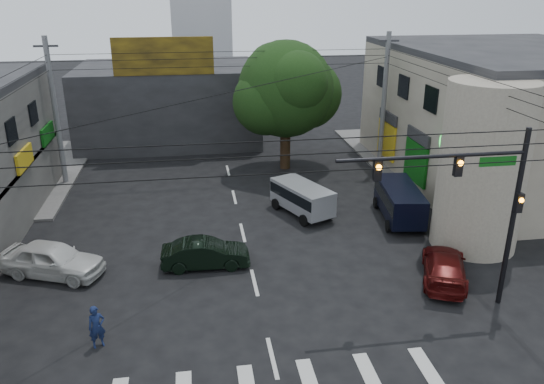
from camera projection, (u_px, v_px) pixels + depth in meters
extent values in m
plane|color=black|center=(261.00, 309.00, 20.87)|extent=(160.00, 160.00, 0.00)
cube|color=#514F4C|center=(465.00, 154.00, 39.98)|extent=(16.00, 16.00, 0.15)
cube|color=gray|center=(511.00, 118.00, 33.96)|extent=(14.00, 18.00, 8.00)
cylinder|color=gray|center=(482.00, 167.00, 24.67)|extent=(4.00, 4.00, 8.00)
cube|color=#232326|center=(169.00, 103.00, 43.17)|extent=(14.00, 10.00, 6.00)
cube|color=olive|center=(163.00, 56.00, 37.09)|extent=(7.00, 0.30, 2.60)
cylinder|color=black|center=(285.00, 137.00, 36.30)|extent=(0.70, 0.70, 4.40)
sphere|color=black|center=(286.00, 89.00, 35.11)|extent=(6.40, 6.40, 6.40)
cylinder|color=black|center=(513.00, 221.00, 20.00)|extent=(0.20, 0.20, 7.20)
cylinder|color=black|center=(433.00, 157.00, 18.52)|extent=(7.00, 0.14, 0.14)
cube|color=black|center=(458.00, 166.00, 18.81)|extent=(0.28, 0.22, 0.75)
cube|color=black|center=(377.00, 170.00, 18.38)|extent=(0.28, 0.22, 0.75)
sphere|color=orange|center=(461.00, 163.00, 18.62)|extent=(0.20, 0.20, 0.20)
sphere|color=orange|center=(379.00, 167.00, 18.20)|extent=(0.20, 0.20, 0.20)
cube|color=#0B5210|center=(498.00, 161.00, 18.98)|extent=(1.40, 0.06, 0.35)
cylinder|color=#59595B|center=(56.00, 113.00, 32.45)|extent=(0.32, 0.32, 9.20)
cylinder|color=#59595B|center=(384.00, 103.00, 35.44)|extent=(0.32, 0.32, 9.20)
imported|color=black|center=(206.00, 254.00, 23.80)|extent=(1.61, 4.01, 1.29)
imported|color=silver|center=(53.00, 259.00, 23.05)|extent=(4.88, 5.72, 1.53)
imported|color=#420A09|center=(444.00, 267.00, 22.74)|extent=(4.88, 5.60, 1.26)
imported|color=#121D41|center=(97.00, 327.00, 18.42)|extent=(0.85, 0.79, 1.60)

